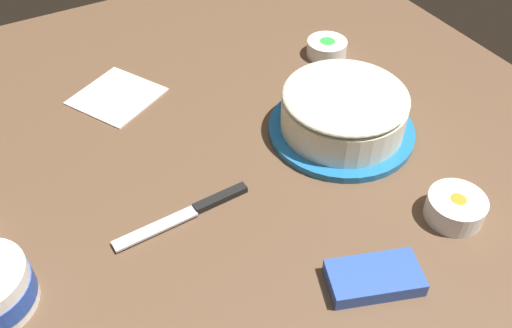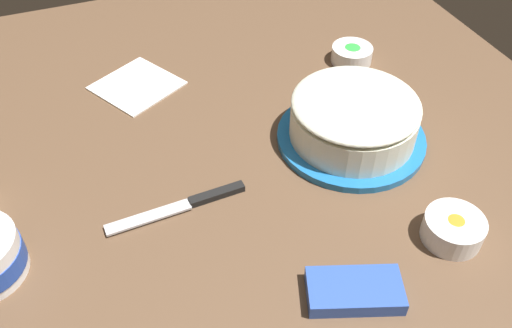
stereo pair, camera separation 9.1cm
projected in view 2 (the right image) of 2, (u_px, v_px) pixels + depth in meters
ground_plane at (199, 202)px, 0.90m from camera, size 1.54×1.54×0.00m
frosted_cake at (353, 120)px, 0.97m from camera, size 0.27×0.27×0.11m
spreading_knife at (190, 204)px, 0.89m from camera, size 0.24×0.03×0.01m
sprinkle_bowl_orange at (453, 228)px, 0.83m from camera, size 0.09×0.09×0.04m
sprinkle_bowl_green at (352, 53)px, 1.18m from camera, size 0.09×0.09×0.04m
candy_box_lower at (354, 291)px, 0.76m from camera, size 0.15×0.11×0.03m
paper_napkin at (137, 85)px, 1.13m from camera, size 0.20×0.20×0.01m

